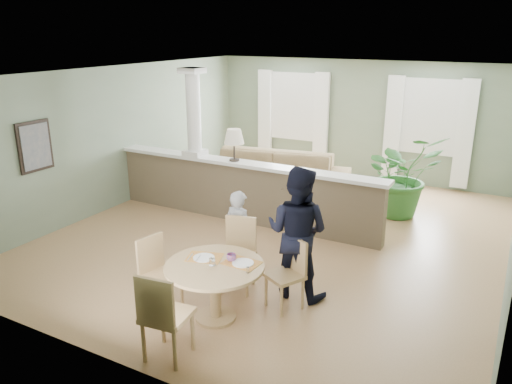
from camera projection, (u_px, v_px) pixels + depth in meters
The scene contains 12 objects.
ground at pixel (281, 233), 8.60m from camera, with size 8.00×8.00×0.00m, color tan.
room_shell at pixel (297, 123), 8.57m from camera, with size 7.02×8.02×2.71m.
pony_wall at pixel (238, 183), 8.99m from camera, with size 5.32×0.38×2.70m.
sofa at pixel (269, 176), 10.24m from camera, with size 3.18×1.24×0.93m, color #917C4F.
houseplant at pixel (402, 175), 9.22m from camera, with size 1.40×1.22×1.56m, color #2E6B2B.
dining_table at pixel (215, 276), 5.90m from camera, with size 1.18×1.18×0.81m.
chair_far_boy at pixel (239, 250), 6.66m from camera, with size 0.54×0.54×0.97m.
chair_far_man at pixel (289, 270), 6.20m from camera, with size 0.55×0.55×0.90m.
chair_near at pixel (163, 313), 5.13m from camera, with size 0.51×0.51×1.02m.
chair_side at pixel (157, 270), 6.17m from camera, with size 0.49×0.49×0.93m.
child_person at pixel (239, 233), 6.97m from camera, with size 0.46×0.30×1.26m, color #9C9CA1.
man_person at pixel (297, 232), 6.37m from camera, with size 0.85×0.66×1.75m, color black.
Camera 1 is at (3.41, -7.20, 3.35)m, focal length 35.00 mm.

